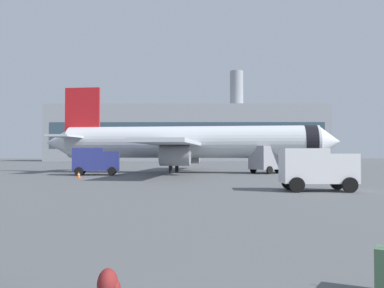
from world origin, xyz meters
The scene contains 8 objects.
airplane_at_gate centered at (-0.81, 45.10, 3.66)m, with size 35.77×32.32×10.50m.
service_truck centered at (-10.65, 39.92, 1.61)m, with size 5.09×3.17×2.90m.
fuel_truck centered at (9.19, 44.35, 1.77)m, with size 6.22×5.56×3.20m.
cargo_van centered at (7.44, 22.04, 1.45)m, with size 4.42×2.36×2.60m.
safety_cone_near centered at (-11.01, 35.00, 0.29)m, with size 0.44×0.44×0.60m.
safety_cone_mid centered at (10.05, 44.78, 0.39)m, with size 0.44×0.44×0.79m.
traveller_backpack centered at (-1.34, 4.10, 0.23)m, with size 0.36×0.40×0.48m.
terminal_building centered at (-2.47, 128.30, 9.07)m, with size 89.34×19.60×29.92m.
Camera 1 is at (0.00, -2.01, 2.25)m, focal length 36.73 mm.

